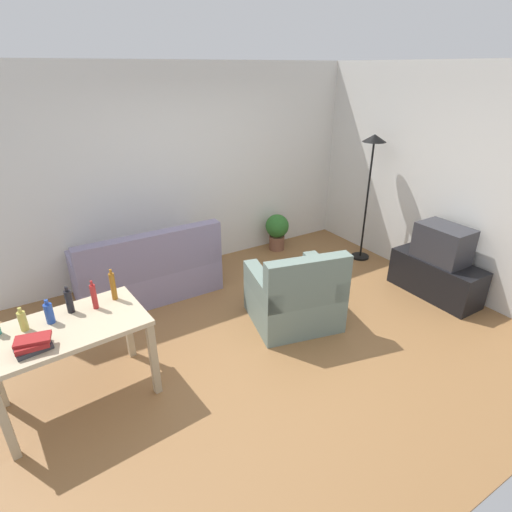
{
  "coord_description": "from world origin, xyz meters",
  "views": [
    {
      "loc": [
        -1.98,
        -2.87,
        2.63
      ],
      "look_at": [
        0.1,
        0.5,
        0.75
      ],
      "focal_mm": 28.19,
      "sensor_mm": 36.0,
      "label": 1
    }
  ],
  "objects": [
    {
      "name": "ground_plane",
      "position": [
        0.0,
        0.0,
        -0.01
      ],
      "size": [
        5.2,
        4.4,
        0.02
      ],
      "primitive_type": "cube",
      "color": "olive"
    },
    {
      "name": "wall_rear",
      "position": [
        0.0,
        2.2,
        1.35
      ],
      "size": [
        5.2,
        0.1,
        2.7
      ],
      "primitive_type": "cube",
      "color": "silver",
      "rests_on": "ground_plane"
    },
    {
      "name": "wall_right",
      "position": [
        2.6,
        0.0,
        1.35
      ],
      "size": [
        0.1,
        4.4,
        2.7
      ],
      "primitive_type": "cube",
      "color": "silver",
      "rests_on": "ground_plane"
    },
    {
      "name": "couch",
      "position": [
        -0.8,
        1.59,
        0.31
      ],
      "size": [
        1.69,
        0.84,
        0.92
      ],
      "rotation": [
        0.0,
        0.0,
        3.14
      ],
      "color": "gray",
      "rests_on": "ground_plane"
    },
    {
      "name": "tv_stand",
      "position": [
        2.25,
        -0.29,
        0.24
      ],
      "size": [
        0.44,
        1.1,
        0.48
      ],
      "rotation": [
        0.0,
        0.0,
        1.57
      ],
      "color": "black",
      "rests_on": "ground_plane"
    },
    {
      "name": "tv",
      "position": [
        2.25,
        -0.29,
        0.7
      ],
      "size": [
        0.41,
        0.6,
        0.44
      ],
      "rotation": [
        0.0,
        0.0,
        1.57
      ],
      "color": "#2D2D33",
      "rests_on": "tv_stand"
    },
    {
      "name": "torchiere_lamp",
      "position": [
        2.25,
        0.98,
        1.41
      ],
      "size": [
        0.32,
        0.32,
        1.81
      ],
      "color": "black",
      "rests_on": "ground_plane"
    },
    {
      "name": "desk",
      "position": [
        -1.88,
        0.17,
        0.65
      ],
      "size": [
        1.25,
        0.8,
        0.76
      ],
      "rotation": [
        0.0,
        0.0,
        0.08
      ],
      "color": "#C6B28E",
      "rests_on": "ground_plane"
    },
    {
      "name": "potted_plant",
      "position": [
        1.35,
        1.9,
        0.33
      ],
      "size": [
        0.36,
        0.36,
        0.57
      ],
      "color": "brown",
      "rests_on": "ground_plane"
    },
    {
      "name": "armchair",
      "position": [
        0.38,
        0.14,
        0.32
      ],
      "size": [
        1.07,
        1.03,
        0.92
      ],
      "rotation": [
        0.0,
        0.0,
        2.91
      ],
      "color": "slate",
      "rests_on": "ground_plane"
    },
    {
      "name": "bottle_squat",
      "position": [
        -2.16,
        0.28,
        0.85
      ],
      "size": [
        0.06,
        0.06,
        0.2
      ],
      "color": "#BCB24C",
      "rests_on": "desk"
    },
    {
      "name": "bottle_blue",
      "position": [
        -1.97,
        0.28,
        0.85
      ],
      "size": [
        0.07,
        0.07,
        0.21
      ],
      "color": "#2347A3",
      "rests_on": "desk"
    },
    {
      "name": "bottle_dark",
      "position": [
        -1.8,
        0.36,
        0.86
      ],
      "size": [
        0.06,
        0.06,
        0.24
      ],
      "color": "black",
      "rests_on": "desk"
    },
    {
      "name": "bottle_red",
      "position": [
        -1.61,
        0.32,
        0.88
      ],
      "size": [
        0.05,
        0.05,
        0.26
      ],
      "color": "#AD2323",
      "rests_on": "desk"
    },
    {
      "name": "bottle_amber",
      "position": [
        -1.44,
        0.38,
        0.89
      ],
      "size": [
        0.05,
        0.05,
        0.29
      ],
      "color": "#9E6019",
      "rests_on": "desk"
    },
    {
      "name": "book_stack",
      "position": [
        -2.12,
        -0.03,
        0.81
      ],
      "size": [
        0.27,
        0.2,
        0.1
      ],
      "color": "#333338",
      "rests_on": "desk"
    }
  ]
}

